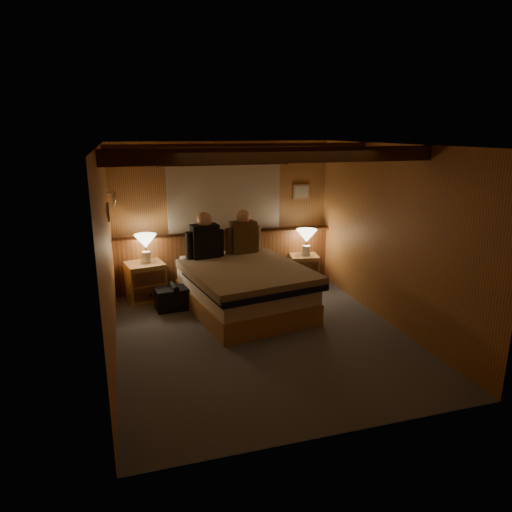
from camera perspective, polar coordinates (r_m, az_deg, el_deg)
name	(u,v)px	position (r m, az deg, el deg)	size (l,w,h in m)	color
floor	(261,335)	(5.99, 0.67, -9.86)	(4.20, 4.20, 0.00)	#555A64
ceiling	(262,145)	(5.42, 0.75, 13.74)	(4.20, 4.20, 0.00)	#D8A251
wall_back	(224,216)	(7.57, -4.02, 5.04)	(3.60, 3.60, 0.00)	#BB8143
wall_left	(108,256)	(5.35, -18.03, -0.06)	(4.20, 4.20, 0.00)	#BB8143
wall_right	(390,236)	(6.34, 16.45, 2.41)	(4.20, 4.20, 0.00)	#BB8143
wall_front	(339,306)	(3.72, 10.36, -6.23)	(3.60, 3.60, 0.00)	#BB8143
wainscot	(226,258)	(7.67, -3.81, -0.30)	(3.60, 0.23, 0.94)	brown
curtain_window	(225,197)	(7.45, -3.95, 7.38)	(2.18, 0.09, 1.11)	#482912
ceiling_beams	(258,152)	(5.57, 0.27, 12.86)	(3.60, 1.65, 0.16)	#482912
coat_rail	(113,196)	(6.81, -17.47, 7.20)	(0.05, 0.55, 0.24)	silver
framed_print	(301,192)	(7.90, 5.67, 8.00)	(0.30, 0.04, 0.25)	tan
bed	(245,288)	(6.63, -1.44, -4.01)	(1.84, 2.23, 0.68)	#AB8949
nightstand_left	(146,282)	(7.27, -13.63, -3.14)	(0.64, 0.59, 0.60)	#AB8949
nightstand_right	(304,270)	(7.87, 5.97, -1.69)	(0.54, 0.50, 0.51)	#AB8949
lamp_left	(146,243)	(7.13, -13.63, 1.60)	(0.34, 0.34, 0.44)	silver
lamp_right	(307,237)	(7.69, 6.33, 2.33)	(0.35, 0.35, 0.45)	silver
person_left	(205,239)	(6.97, -6.42, 2.15)	(0.60, 0.28, 0.73)	black
person_right	(243,235)	(7.22, -1.62, 2.65)	(0.59, 0.27, 0.72)	#4D381E
duffel_bag	(174,298)	(6.87, -10.16, -5.18)	(0.57, 0.38, 0.39)	black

